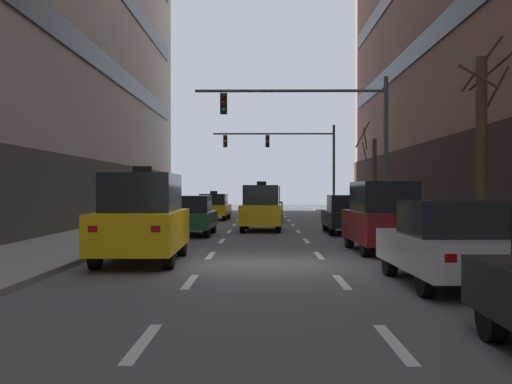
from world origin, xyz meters
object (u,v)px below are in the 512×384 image
at_px(car_parked_1, 448,243).
at_px(car_parked_3, 347,215).
at_px(car_driving_0, 266,204).
at_px(taxi_driving_3, 261,204).
at_px(street_tree_2, 482,149).
at_px(taxi_driving_4, 214,207).
at_px(traffic_signal_0, 328,127).
at_px(pedestrian_0, 387,205).
at_px(street_tree_0, 373,176).
at_px(traffic_signal_1, 291,151).
at_px(taxi_driving_5, 262,208).
at_px(car_parked_2, 383,217).
at_px(taxi_driving_1, 142,218).
at_px(car_driving_2, 191,216).

xyz_separation_m(car_parked_1, car_parked_3, (-0.00, 14.19, -0.02)).
bearing_deg(car_driving_0, taxi_driving_3, 91.90).
xyz_separation_m(car_parked_3, street_tree_2, (2.51, -8.85, 2.16)).
relative_size(taxi_driving_4, car_parked_3, 0.99).
height_order(traffic_signal_0, pedestrian_0, traffic_signal_0).
xyz_separation_m(traffic_signal_0, pedestrian_0, (3.46, 5.42, -3.30)).
bearing_deg(taxi_driving_3, street_tree_0, -62.29).
bearing_deg(traffic_signal_0, traffic_signal_1, 91.99).
distance_m(taxi_driving_5, street_tree_2, 12.49).
relative_size(car_parked_3, traffic_signal_0, 0.55).
bearing_deg(taxi_driving_5, car_parked_3, -27.47).
height_order(street_tree_0, pedestrian_0, street_tree_0).
bearing_deg(traffic_signal_1, car_parked_2, -86.57).
relative_size(taxi_driving_4, traffic_signal_0, 0.55).
height_order(taxi_driving_5, street_tree_0, street_tree_0).
distance_m(taxi_driving_5, car_parked_2, 10.26).
xyz_separation_m(taxi_driving_3, car_parked_1, (3.64, -33.39, -0.01)).
relative_size(car_parked_1, car_parked_2, 1.02).
relative_size(taxi_driving_1, taxi_driving_3, 1.05).
xyz_separation_m(taxi_driving_4, pedestrian_0, (9.08, -7.20, 0.33)).
distance_m(taxi_driving_5, car_parked_1, 16.46).
bearing_deg(car_driving_2, car_parked_2, -46.33).
height_order(taxi_driving_4, car_parked_2, car_parked_2).
height_order(taxi_driving_1, taxi_driving_3, taxi_driving_1).
xyz_separation_m(car_driving_2, traffic_signal_1, (4.93, 18.64, 3.72)).
relative_size(car_parked_1, traffic_signal_1, 0.52).
height_order(taxi_driving_1, taxi_driving_5, taxi_driving_1).
bearing_deg(car_driving_0, taxi_driving_5, -91.60).
distance_m(taxi_driving_1, traffic_signal_0, 11.65).
bearing_deg(car_parked_2, car_parked_1, -89.99).
bearing_deg(taxi_driving_3, taxi_driving_1, -95.75).
bearing_deg(street_tree_2, taxi_driving_4, 113.55).
distance_m(car_driving_2, taxi_driving_5, 4.04).
xyz_separation_m(car_driving_2, car_parked_1, (6.45, -13.21, 0.02)).
relative_size(taxi_driving_3, street_tree_2, 0.74).
bearing_deg(street_tree_0, traffic_signal_0, -111.49).
bearing_deg(traffic_signal_1, car_parked_1, -87.26).
relative_size(car_parked_1, car_parked_3, 1.03).
bearing_deg(street_tree_2, street_tree_0, 90.25).
relative_size(car_parked_2, street_tree_0, 0.79).
xyz_separation_m(taxi_driving_1, traffic_signal_1, (5.09, 28.06, 3.39)).
bearing_deg(traffic_signal_1, taxi_driving_1, -100.28).
height_order(taxi_driving_1, taxi_driving_4, taxi_driving_1).
relative_size(taxi_driving_3, traffic_signal_0, 0.57).
relative_size(taxi_driving_3, car_parked_1, 1.00).
height_order(taxi_driving_5, car_parked_1, taxi_driving_5).
bearing_deg(car_parked_2, car_driving_0, 100.34).
bearing_deg(street_tree_0, traffic_signal_1, 111.55).
xyz_separation_m(taxi_driving_4, street_tree_0, (8.94, -4.19, 1.80)).
bearing_deg(taxi_driving_3, car_driving_2, -97.95).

